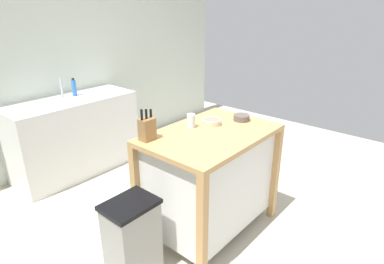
% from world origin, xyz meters
% --- Properties ---
extents(ground_plane, '(6.52, 6.52, 0.00)m').
position_xyz_m(ground_plane, '(0.00, 0.00, 0.00)').
color(ground_plane, '#BCB29E').
rests_on(ground_plane, ground).
extents(wall_back, '(5.52, 0.10, 2.60)m').
position_xyz_m(wall_back, '(0.00, 2.31, 1.30)').
color(wall_back, silver).
rests_on(wall_back, ground).
extents(kitchen_island, '(1.11, 0.74, 0.92)m').
position_xyz_m(kitchen_island, '(0.11, 0.09, 0.51)').
color(kitchen_island, tan).
rests_on(kitchen_island, ground).
extents(knife_block, '(0.11, 0.09, 0.25)m').
position_xyz_m(knife_block, '(-0.32, 0.36, 1.01)').
color(knife_block, olive).
rests_on(knife_block, kitchen_island).
extents(bowl_stoneware_deep, '(0.16, 0.16, 0.05)m').
position_xyz_m(bowl_stoneware_deep, '(0.26, 0.19, 0.95)').
color(bowl_stoneware_deep, beige).
rests_on(bowl_stoneware_deep, kitchen_island).
extents(bowl_ceramic_wide, '(0.14, 0.14, 0.05)m').
position_xyz_m(bowl_ceramic_wide, '(0.51, 0.06, 0.95)').
color(bowl_ceramic_wide, '#564C47').
rests_on(bowl_ceramic_wide, kitchen_island).
extents(drinking_cup, '(0.07, 0.07, 0.12)m').
position_xyz_m(drinking_cup, '(0.09, 0.28, 0.98)').
color(drinking_cup, silver).
rests_on(drinking_cup, kitchen_island).
extents(trash_bin, '(0.36, 0.28, 0.63)m').
position_xyz_m(trash_bin, '(-0.68, 0.16, 0.32)').
color(trash_bin, gray).
rests_on(trash_bin, ground).
extents(sink_counter, '(1.42, 0.60, 0.89)m').
position_xyz_m(sink_counter, '(-0.05, 1.96, 0.45)').
color(sink_counter, silver).
rests_on(sink_counter, ground).
extents(sink_faucet, '(0.02, 0.02, 0.22)m').
position_xyz_m(sink_faucet, '(-0.05, 2.10, 1.00)').
color(sink_faucet, '#B7BCC1').
rests_on(sink_faucet, sink_counter).
extents(bottle_spray_cleaner, '(0.05, 0.05, 0.21)m').
position_xyz_m(bottle_spray_cleaner, '(0.07, 2.04, 0.98)').
color(bottle_spray_cleaner, blue).
rests_on(bottle_spray_cleaner, sink_counter).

